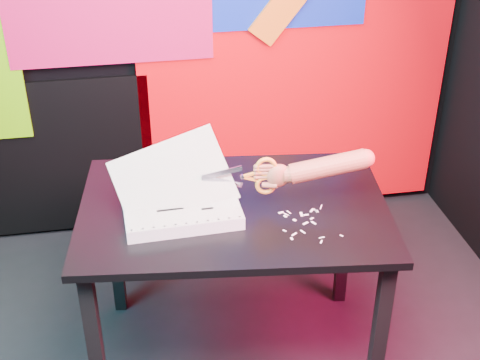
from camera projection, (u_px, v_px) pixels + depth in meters
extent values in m
cube|color=red|center=(296.00, 69.00, 3.37)|extent=(1.60, 0.02, 1.60)
cube|color=black|center=(23.00, 162.00, 3.37)|extent=(1.30, 0.02, 0.85)
cube|color=black|center=(96.00, 351.00, 2.37)|extent=(0.06, 0.06, 0.72)
cube|color=black|center=(114.00, 244.00, 2.92)|extent=(0.06, 0.06, 0.72)
cube|color=black|center=(379.00, 339.00, 2.43)|extent=(0.06, 0.06, 0.72)
cube|color=black|center=(345.00, 236.00, 2.98)|extent=(0.06, 0.06, 0.72)
cube|color=black|center=(234.00, 209.00, 2.48)|extent=(1.22, 0.89, 0.03)
cube|color=white|center=(181.00, 208.00, 2.42)|extent=(0.42, 0.32, 0.05)
cube|color=white|center=(181.00, 202.00, 2.40)|extent=(0.42, 0.32, 0.00)
cube|color=white|center=(181.00, 201.00, 2.40)|extent=(0.42, 0.30, 0.12)
cube|color=white|center=(177.00, 193.00, 2.40)|extent=(0.44, 0.29, 0.22)
cube|color=white|center=(173.00, 180.00, 2.39)|extent=(0.47, 0.25, 0.30)
cylinder|color=black|center=(132.00, 230.00, 2.25)|extent=(0.01, 0.01, 0.00)
cylinder|color=black|center=(143.00, 229.00, 2.26)|extent=(0.01, 0.01, 0.00)
cylinder|color=black|center=(154.00, 227.00, 2.27)|extent=(0.01, 0.01, 0.00)
cylinder|color=black|center=(165.00, 226.00, 2.27)|extent=(0.01, 0.01, 0.00)
cylinder|color=black|center=(176.00, 225.00, 2.28)|extent=(0.01, 0.01, 0.00)
cylinder|color=black|center=(186.00, 223.00, 2.29)|extent=(0.01, 0.01, 0.00)
cylinder|color=black|center=(197.00, 222.00, 2.29)|extent=(0.01, 0.01, 0.00)
cylinder|color=black|center=(208.00, 221.00, 2.30)|extent=(0.01, 0.01, 0.00)
cylinder|color=black|center=(218.00, 219.00, 2.31)|extent=(0.01, 0.01, 0.00)
cylinder|color=black|center=(229.00, 218.00, 2.31)|extent=(0.01, 0.01, 0.00)
cylinder|color=black|center=(240.00, 217.00, 2.32)|extent=(0.01, 0.01, 0.00)
cylinder|color=black|center=(126.00, 188.00, 2.49)|extent=(0.01, 0.01, 0.00)
cylinder|color=black|center=(136.00, 187.00, 2.49)|extent=(0.01, 0.01, 0.00)
cylinder|color=black|center=(146.00, 186.00, 2.50)|extent=(0.01, 0.01, 0.00)
cylinder|color=black|center=(156.00, 185.00, 2.51)|extent=(0.01, 0.01, 0.00)
cylinder|color=black|center=(166.00, 183.00, 2.51)|extent=(0.01, 0.01, 0.00)
cylinder|color=black|center=(175.00, 182.00, 2.52)|extent=(0.01, 0.01, 0.00)
cylinder|color=black|center=(185.00, 181.00, 2.53)|extent=(0.01, 0.01, 0.00)
cylinder|color=black|center=(195.00, 180.00, 2.53)|extent=(0.01, 0.01, 0.00)
cylinder|color=black|center=(205.00, 179.00, 2.54)|extent=(0.01, 0.01, 0.00)
cylinder|color=black|center=(214.00, 178.00, 2.55)|extent=(0.01, 0.01, 0.00)
cylinder|color=black|center=(224.00, 177.00, 2.55)|extent=(0.01, 0.01, 0.00)
cube|color=black|center=(152.00, 197.00, 2.43)|extent=(0.08, 0.01, 0.00)
cube|color=black|center=(185.00, 196.00, 2.43)|extent=(0.05, 0.01, 0.00)
cube|color=black|center=(170.00, 210.00, 2.36)|extent=(0.10, 0.02, 0.00)
cube|color=black|center=(207.00, 209.00, 2.37)|extent=(0.04, 0.01, 0.00)
cube|color=#9298AD|center=(222.00, 173.00, 2.38)|extent=(0.15, 0.02, 0.06)
cube|color=#9298AD|center=(222.00, 182.00, 2.40)|extent=(0.15, 0.02, 0.06)
cylinder|color=#9298AD|center=(242.00, 177.00, 2.39)|extent=(0.02, 0.01, 0.02)
cube|color=orange|center=(249.00, 178.00, 2.40)|extent=(0.06, 0.02, 0.02)
cube|color=orange|center=(249.00, 175.00, 2.39)|extent=(0.06, 0.02, 0.02)
torus|color=orange|center=(266.00, 167.00, 2.38)|extent=(0.08, 0.03, 0.08)
torus|color=orange|center=(266.00, 185.00, 2.42)|extent=(0.08, 0.03, 0.08)
ellipsoid|color=#9D5C40|center=(279.00, 176.00, 2.40)|extent=(0.09, 0.05, 0.09)
cylinder|color=#9D5C40|center=(266.00, 177.00, 2.40)|extent=(0.07, 0.03, 0.02)
cylinder|color=#9D5C40|center=(266.00, 173.00, 2.39)|extent=(0.06, 0.02, 0.02)
cylinder|color=#9D5C40|center=(266.00, 169.00, 2.38)|extent=(0.06, 0.02, 0.02)
cylinder|color=#9D5C40|center=(266.00, 166.00, 2.38)|extent=(0.05, 0.02, 0.02)
cylinder|color=#9D5C40|center=(270.00, 185.00, 2.41)|extent=(0.06, 0.04, 0.03)
cylinder|color=#9D5C40|center=(291.00, 174.00, 2.40)|extent=(0.06, 0.07, 0.06)
cylinder|color=#9D5C40|center=(328.00, 166.00, 2.39)|extent=(0.29, 0.11, 0.13)
sphere|color=#9D5C40|center=(365.00, 159.00, 2.38)|extent=(0.07, 0.07, 0.07)
cube|color=silver|center=(314.00, 223.00, 2.38)|extent=(0.02, 0.02, 0.00)
cube|color=silver|center=(321.00, 242.00, 2.28)|extent=(0.01, 0.02, 0.00)
cube|color=silver|center=(312.00, 210.00, 2.45)|extent=(0.02, 0.03, 0.00)
cube|color=silver|center=(301.00, 214.00, 2.42)|extent=(0.01, 0.03, 0.00)
cube|color=silver|center=(292.00, 239.00, 2.29)|extent=(0.01, 0.02, 0.00)
cube|color=silver|center=(322.00, 238.00, 2.30)|extent=(0.02, 0.01, 0.00)
cube|color=silver|center=(281.00, 213.00, 2.43)|extent=(0.02, 0.02, 0.00)
cube|color=silver|center=(303.00, 232.00, 2.33)|extent=(0.02, 0.02, 0.00)
cube|color=silver|center=(295.00, 220.00, 2.39)|extent=(0.02, 0.02, 0.00)
cube|color=silver|center=(285.00, 231.00, 2.34)|extent=(0.01, 0.01, 0.00)
cube|color=silver|center=(294.00, 234.00, 2.32)|extent=(0.02, 0.02, 0.00)
cube|color=silver|center=(306.00, 223.00, 2.37)|extent=(0.02, 0.02, 0.00)
cube|color=silver|center=(341.00, 236.00, 2.31)|extent=(0.01, 0.01, 0.00)
cube|color=silver|center=(286.00, 214.00, 2.42)|extent=(0.02, 0.02, 0.00)
cube|color=silver|center=(315.00, 210.00, 2.45)|extent=(0.01, 0.03, 0.00)
cube|color=silver|center=(317.00, 211.00, 2.44)|extent=(0.01, 0.01, 0.00)
cube|color=silver|center=(321.00, 207.00, 2.46)|extent=(0.02, 0.03, 0.00)
cube|color=silver|center=(285.00, 216.00, 2.41)|extent=(0.01, 0.02, 0.00)
cube|color=silver|center=(289.00, 212.00, 2.44)|extent=(0.01, 0.02, 0.00)
cube|color=silver|center=(312.00, 218.00, 2.40)|extent=(0.02, 0.01, 0.00)
cube|color=silver|center=(306.00, 215.00, 2.42)|extent=(0.02, 0.01, 0.00)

